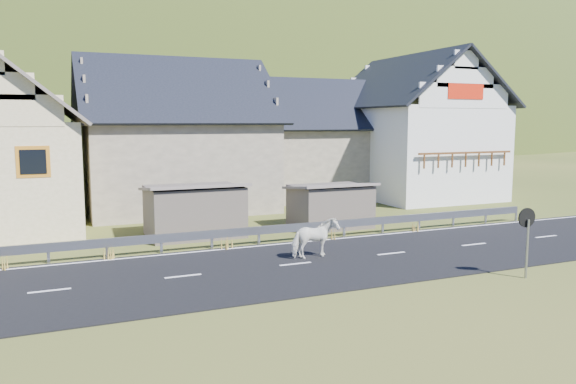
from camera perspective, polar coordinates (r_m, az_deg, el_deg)
name	(u,v)px	position (r m, az deg, el deg)	size (l,w,h in m)	color
ground	(295,265)	(19.96, 0.75, -7.43)	(160.00, 160.00, 0.00)	#374618
road	(295,264)	(19.95, 0.75, -7.37)	(60.00, 7.00, 0.04)	black
lane_markings	(295,264)	(19.95, 0.75, -7.31)	(60.00, 6.60, 0.01)	silver
guardrail	(259,231)	(23.16, -2.97, -3.97)	(28.10, 0.09, 0.75)	#93969B
shed_left	(194,211)	(25.15, -9.50, -1.93)	(4.30, 3.30, 2.40)	#6A5D51
shed_right	(330,206)	(26.98, 4.29, -1.45)	(3.80, 2.90, 2.20)	#6A5D51
house_stone_a	(174,129)	(33.35, -11.48, 6.33)	(10.80, 9.80, 8.90)	tan
house_stone_b	(314,133)	(38.54, 2.68, 5.97)	(9.80, 8.80, 8.10)	tan
house_white	(414,121)	(39.04, 12.66, 7.03)	(8.80, 10.80, 9.70)	silver
mountain	(90,197)	(199.63, -19.43, -0.47)	(440.00, 280.00, 260.00)	#233A15
horse	(315,238)	(20.70, 2.75, -4.70)	(1.74, 0.79, 1.47)	white
traffic_mirror	(527,227)	(19.58, 23.08, -3.27)	(0.64, 0.19, 2.29)	#93969B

